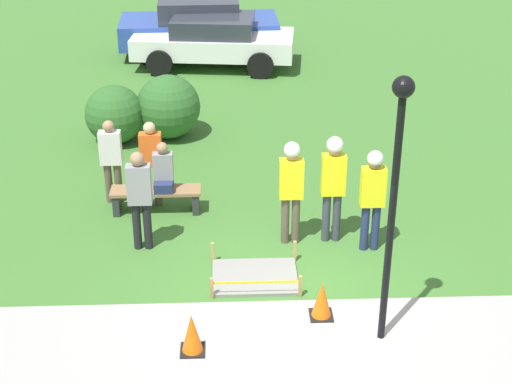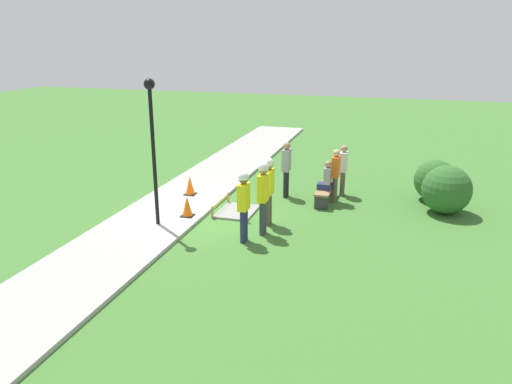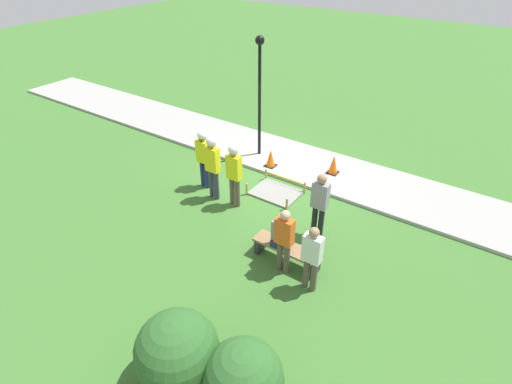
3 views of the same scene
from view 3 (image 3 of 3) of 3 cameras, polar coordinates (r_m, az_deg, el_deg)
The scene contains 16 objects.
ground_plane at distance 12.50m, azimuth 2.94°, elevation 1.99°, with size 60.00×60.00×0.00m, color #3D702D.
sidewalk at distance 13.40m, azimuth 5.71°, elevation 4.41°, with size 28.00×2.44×0.10m.
wet_concrete_patch at distance 11.74m, azimuth 2.84°, elevation -0.08°, with size 1.40×1.08×0.37m.
traffic_cone_near_patch at distance 12.66m, azimuth 11.01°, elevation 3.87°, with size 0.34×0.34×0.60m.
traffic_cone_far_patch at distance 12.83m, azimuth 2.11°, elevation 4.86°, with size 0.34×0.34×0.57m.
park_bench at distance 9.30m, azimuth 4.41°, elevation -8.40°, with size 1.65×0.44×0.46m.
person_seated_on_bench at distance 9.01m, azimuth 3.54°, elevation -5.91°, with size 0.36×0.44×0.89m.
worker_supervisor at distance 11.64m, azimuth -7.53°, elevation 5.39°, with size 0.40×0.26×1.82m.
worker_assistant at distance 11.03m, azimuth -6.24°, elevation 4.32°, with size 0.40×0.28×1.94m.
worker_trainee at distance 10.69m, azimuth -3.16°, elevation 3.17°, with size 0.40×0.27×1.88m.
bystander_in_orange_shirt at distance 8.68m, azimuth 4.04°, elevation -6.59°, with size 0.40×0.22×1.66m.
bystander_in_gray_shirt at distance 8.34m, azimuth 7.99°, elevation -8.99°, with size 0.40×0.22×1.64m.
bystander_in_white_shirt at distance 9.73m, azimuth 9.08°, elevation -1.41°, with size 0.40×0.23×1.78m.
lamppost_near at distance 12.74m, azimuth 0.52°, elevation 15.65°, with size 0.28×0.28×3.85m.
shrub_rounded_near at distance 6.88m, azimuth -1.82°, elevation -25.09°, with size 1.29×1.29×1.29m.
shrub_rounded_mid at distance 7.18m, azimuth -11.19°, elevation -21.41°, with size 1.41×1.41×1.41m.
Camera 3 is at (-5.48, 9.17, 6.50)m, focal length 28.00 mm.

